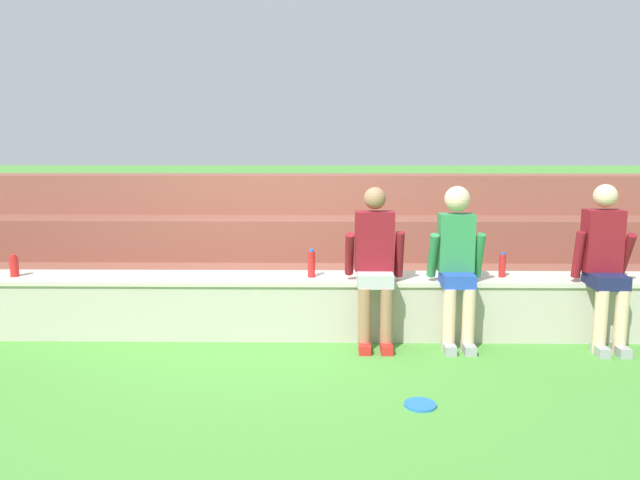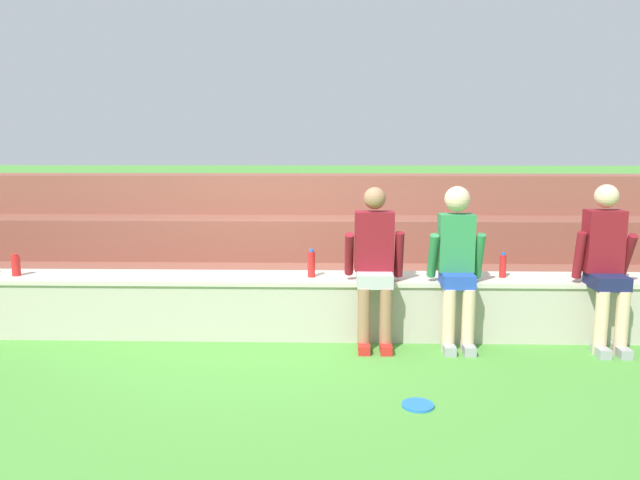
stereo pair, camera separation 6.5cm
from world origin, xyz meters
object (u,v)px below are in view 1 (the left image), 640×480
Objects in this scene: person_far_right at (605,261)px; frisbee at (420,405)px; person_right_of_center at (457,260)px; person_center at (375,261)px; water_bottle_mid_right at (311,264)px; water_bottle_center_gap at (502,265)px; water_bottle_near_right at (14,266)px.

frisbee is (-1.78, -1.29, -0.76)m from person_far_right.
person_center is at bearing 178.40° from person_right_of_center.
person_right_of_center is 0.99× the size of person_far_right.
water_bottle_mid_right is at bearing 157.13° from person_center.
water_bottle_center_gap is at bearing 0.94° from water_bottle_mid_right.
water_bottle_center_gap is 4.55m from water_bottle_near_right.
person_right_of_center is (0.72, -0.02, 0.01)m from person_center.
person_right_of_center is at bearing 69.30° from frisbee.
person_far_right reaches higher than person_right_of_center.
water_bottle_mid_right is at bearing -179.06° from water_bottle_center_gap.
person_far_right is at bearing -0.37° from person_right_of_center.
water_bottle_mid_right is 1.77m from water_bottle_center_gap.
water_bottle_mid_right is 2.78m from water_bottle_near_right.
water_bottle_near_right is at bearing 176.15° from person_center.
frisbee is (0.80, -1.56, -0.68)m from water_bottle_mid_right.
water_bottle_mid_right is 1.17× the size of frisbee.
person_center is at bearing -22.87° from water_bottle_mid_right.
water_bottle_near_right is at bearing 177.29° from person_far_right.
frisbee is at bearing -144.08° from person_far_right.
water_bottle_center_gap is at bearing 12.59° from person_center.
water_bottle_mid_right is 1.12× the size of water_bottle_center_gap.
water_bottle_near_right is at bearing -179.44° from water_bottle_center_gap.
water_bottle_mid_right reaches higher than frisbee.
person_center is at bearing -3.85° from water_bottle_near_right.
water_bottle_mid_right is 1.88m from frisbee.
person_far_right is at bearing -0.81° from person_center.
person_right_of_center is 6.37× the size of frisbee.
frisbee is at bearing -62.90° from water_bottle_mid_right.
person_center reaches higher than water_bottle_center_gap.
water_bottle_center_gap reaches higher than frisbee.
person_far_right is 0.87m from water_bottle_center_gap.
person_center is 6.31× the size of frisbee.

